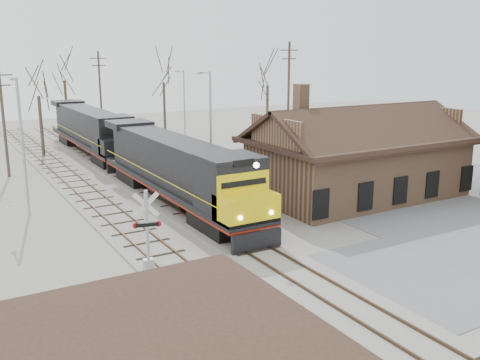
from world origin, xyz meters
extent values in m
plane|color=gray|center=(0.00, 0.00, 0.00)|extent=(140.00, 140.00, 0.00)
cube|color=#5E5E63|center=(0.00, 0.00, 0.01)|extent=(60.00, 9.00, 0.03)
cube|color=gray|center=(0.00, 15.00, 0.06)|extent=(3.40, 90.00, 0.12)
cube|color=#473323|center=(-0.72, 15.00, 0.17)|extent=(0.08, 90.00, 0.14)
cube|color=#473323|center=(0.72, 15.00, 0.17)|extent=(0.08, 90.00, 0.14)
cube|color=gray|center=(-4.50, 15.00, 0.06)|extent=(3.40, 90.00, 0.12)
cube|color=#473323|center=(-5.22, 15.00, 0.17)|extent=(0.08, 90.00, 0.14)
cube|color=#473323|center=(-3.78, 15.00, 0.17)|extent=(0.08, 90.00, 0.14)
cube|color=#8B6447|center=(12.00, 12.00, 2.00)|extent=(14.00, 8.00, 4.00)
cube|color=black|center=(12.00, 12.00, 4.10)|extent=(15.20, 9.20, 0.30)
cube|color=black|center=(12.00, 9.70, 5.10)|extent=(15.00, 4.71, 2.66)
cube|color=black|center=(12.00, 14.30, 5.10)|extent=(15.00, 4.71, 2.66)
cube|color=#8B6447|center=(8.00, 13.50, 6.80)|extent=(0.80, 0.80, 2.20)
cube|color=black|center=(0.00, 9.93, 0.57)|extent=(2.57, 4.12, 1.03)
cube|color=black|center=(0.00, 23.32, 0.57)|extent=(2.57, 4.12, 1.03)
cube|color=black|center=(0.00, 16.62, 1.39)|extent=(3.09, 20.60, 0.36)
cube|color=maroon|center=(0.00, 16.62, 1.16)|extent=(3.11, 20.60, 0.12)
cube|color=black|center=(0.00, 17.91, 2.99)|extent=(2.68, 14.93, 2.88)
cube|color=black|center=(0.00, 9.00, 2.99)|extent=(3.09, 2.88, 2.88)
cube|color=yellow|center=(0.00, 7.25, 2.11)|extent=(3.09, 1.85, 1.44)
cube|color=black|center=(0.00, 6.22, 0.57)|extent=(2.88, 0.25, 1.03)
cylinder|color=#FFF2CC|center=(0.00, 6.30, 4.53)|extent=(0.29, 0.10, 0.29)
cube|color=black|center=(0.00, 31.03, 0.57)|extent=(2.57, 4.12, 1.03)
cube|color=black|center=(0.00, 44.42, 0.57)|extent=(2.57, 4.12, 1.03)
cube|color=black|center=(0.00, 37.72, 1.39)|extent=(3.09, 20.60, 0.36)
cube|color=maroon|center=(0.00, 37.72, 1.16)|extent=(3.11, 20.60, 0.12)
cube|color=black|center=(0.00, 39.01, 2.99)|extent=(2.68, 14.93, 2.88)
cube|color=black|center=(0.00, 30.10, 2.99)|extent=(3.09, 2.88, 2.88)
cube|color=black|center=(0.00, 28.35, 2.11)|extent=(3.09, 1.85, 1.44)
cube|color=black|center=(0.00, 27.32, 0.57)|extent=(2.88, 0.25, 1.03)
cylinder|color=#A5A8AD|center=(-6.20, 5.15, 2.16)|extent=(0.15, 0.15, 4.32)
cube|color=silver|center=(-6.20, 5.15, 3.67)|extent=(1.11, 0.32, 1.13)
cube|color=silver|center=(-6.20, 5.15, 3.67)|extent=(1.11, 0.32, 1.13)
cube|color=black|center=(-6.20, 5.15, 2.81)|extent=(0.98, 0.39, 0.16)
cylinder|color=#B20C0C|center=(-5.73, 5.03, 2.81)|extent=(0.27, 0.14, 0.26)
cylinder|color=#B20C0C|center=(-6.67, 5.27, 2.81)|extent=(0.27, 0.14, 0.26)
cube|color=#A5A8AD|center=(-6.20, 5.15, 0.97)|extent=(0.43, 0.32, 0.54)
cylinder|color=#A5A8AD|center=(-8.97, 18.88, 4.26)|extent=(0.18, 0.18, 8.52)
cylinder|color=#A5A8AD|center=(-8.97, 19.78, 8.42)|extent=(0.12, 1.80, 0.12)
cube|color=#A5A8AD|center=(-8.97, 20.58, 8.32)|extent=(0.25, 0.50, 0.12)
cylinder|color=#A5A8AD|center=(4.30, 19.61, 4.30)|extent=(0.18, 0.18, 8.61)
cylinder|color=#A5A8AD|center=(4.30, 20.51, 8.51)|extent=(0.12, 1.80, 0.12)
cube|color=#A5A8AD|center=(4.30, 21.31, 8.41)|extent=(0.25, 0.50, 0.12)
cylinder|color=#A5A8AD|center=(10.09, 37.03, 4.06)|extent=(0.18, 0.18, 8.11)
cylinder|color=#A5A8AD|center=(10.09, 37.93, 8.01)|extent=(0.12, 1.80, 0.12)
cube|color=#A5A8AD|center=(10.09, 38.73, 7.91)|extent=(0.25, 0.50, 0.12)
cylinder|color=#382D23|center=(-8.57, 30.83, 4.50)|extent=(0.24, 0.24, 9.01)
cube|color=#382D23|center=(-8.57, 30.83, 7.41)|extent=(1.60, 0.10, 0.10)
cylinder|color=#382D23|center=(3.74, 46.34, 5.03)|extent=(0.24, 0.24, 10.06)
cube|color=#382D23|center=(3.74, 46.34, 9.26)|extent=(2.00, 0.10, 0.10)
cube|color=#382D23|center=(3.74, 46.34, 8.46)|extent=(1.60, 0.10, 0.10)
cylinder|color=#382D23|center=(16.61, 27.08, 5.47)|extent=(0.24, 0.24, 10.93)
cube|color=#382D23|center=(16.61, 27.08, 10.13)|extent=(2.00, 0.10, 0.10)
cube|color=#382D23|center=(16.61, 27.08, 9.33)|extent=(1.60, 0.10, 0.10)
cylinder|color=#382D23|center=(-4.42, 38.54, 2.94)|extent=(0.32, 0.32, 5.88)
cylinder|color=#382D23|center=(0.71, 50.50, 3.34)|extent=(0.32, 0.32, 6.68)
cylinder|color=#382D23|center=(10.00, 42.44, 3.29)|extent=(0.32, 0.32, 6.58)
cylinder|color=#382D23|center=(19.90, 35.83, 3.14)|extent=(0.32, 0.32, 6.27)
camera|label=1|loc=(-13.70, -15.59, 9.99)|focal=40.00mm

